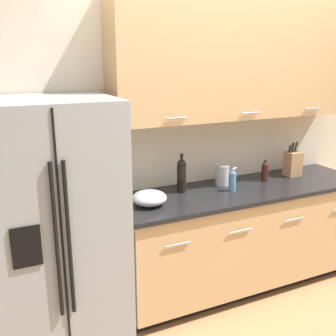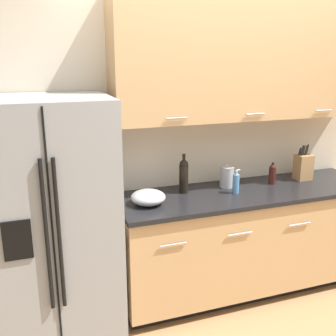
{
  "view_description": "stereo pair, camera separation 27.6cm",
  "coord_description": "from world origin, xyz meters",
  "px_view_note": "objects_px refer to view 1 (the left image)",
  "views": [
    {
      "loc": [
        -1.72,
        -1.83,
        1.94
      ],
      "look_at": [
        -0.53,
        0.71,
        1.15
      ],
      "focal_mm": 42.0,
      "sensor_mm": 36.0,
      "label": 1
    },
    {
      "loc": [
        -1.46,
        -1.94,
        1.94
      ],
      "look_at": [
        -0.53,
        0.71,
        1.15
      ],
      "focal_mm": 42.0,
      "sensor_mm": 36.0,
      "label": 2
    }
  ],
  "objects_px": {
    "oil_bottle": "(265,171)",
    "wine_bottle": "(181,175)",
    "steel_canister": "(222,175)",
    "knife_block": "(293,163)",
    "mixing_bowl": "(149,198)",
    "refrigerator": "(53,229)",
    "soap_dispenser": "(233,181)"
  },
  "relations": [
    {
      "from": "steel_canister",
      "to": "knife_block",
      "type": "bearing_deg",
      "value": -2.52
    },
    {
      "from": "mixing_bowl",
      "to": "oil_bottle",
      "type": "bearing_deg",
      "value": 6.0
    },
    {
      "from": "soap_dispenser",
      "to": "oil_bottle",
      "type": "distance_m",
      "value": 0.43
    },
    {
      "from": "oil_bottle",
      "to": "steel_canister",
      "type": "distance_m",
      "value": 0.41
    },
    {
      "from": "mixing_bowl",
      "to": "refrigerator",
      "type": "bearing_deg",
      "value": -178.18
    },
    {
      "from": "soap_dispenser",
      "to": "mixing_bowl",
      "type": "distance_m",
      "value": 0.73
    },
    {
      "from": "wine_bottle",
      "to": "soap_dispenser",
      "type": "distance_m",
      "value": 0.42
    },
    {
      "from": "refrigerator",
      "to": "knife_block",
      "type": "relative_size",
      "value": 5.42
    },
    {
      "from": "wine_bottle",
      "to": "oil_bottle",
      "type": "xyz_separation_m",
      "value": [
        0.8,
        -0.04,
        -0.05
      ]
    },
    {
      "from": "knife_block",
      "to": "oil_bottle",
      "type": "distance_m",
      "value": 0.33
    },
    {
      "from": "refrigerator",
      "to": "steel_canister",
      "type": "bearing_deg",
      "value": 7.64
    },
    {
      "from": "mixing_bowl",
      "to": "steel_canister",
      "type": "bearing_deg",
      "value": 13.08
    },
    {
      "from": "oil_bottle",
      "to": "mixing_bowl",
      "type": "height_order",
      "value": "oil_bottle"
    },
    {
      "from": "knife_block",
      "to": "oil_bottle",
      "type": "bearing_deg",
      "value": -176.89
    },
    {
      "from": "steel_canister",
      "to": "oil_bottle",
      "type": "bearing_deg",
      "value": -7.0
    },
    {
      "from": "knife_block",
      "to": "mixing_bowl",
      "type": "xyz_separation_m",
      "value": [
        -1.46,
        -0.14,
        -0.06
      ]
    },
    {
      "from": "oil_bottle",
      "to": "wine_bottle",
      "type": "bearing_deg",
      "value": 177.34
    },
    {
      "from": "soap_dispenser",
      "to": "steel_canister",
      "type": "xyz_separation_m",
      "value": [
        0.0,
        0.16,
        0.01
      ]
    },
    {
      "from": "steel_canister",
      "to": "soap_dispenser",
      "type": "bearing_deg",
      "value": -91.39
    },
    {
      "from": "oil_bottle",
      "to": "soap_dispenser",
      "type": "bearing_deg",
      "value": -164.54
    },
    {
      "from": "wine_bottle",
      "to": "soap_dispenser",
      "type": "bearing_deg",
      "value": -21.37
    },
    {
      "from": "refrigerator",
      "to": "soap_dispenser",
      "type": "distance_m",
      "value": 1.43
    },
    {
      "from": "soap_dispenser",
      "to": "steel_canister",
      "type": "distance_m",
      "value": 0.16
    },
    {
      "from": "wine_bottle",
      "to": "steel_canister",
      "type": "distance_m",
      "value": 0.39
    },
    {
      "from": "knife_block",
      "to": "steel_canister",
      "type": "distance_m",
      "value": 0.74
    },
    {
      "from": "refrigerator",
      "to": "wine_bottle",
      "type": "bearing_deg",
      "value": 9.75
    },
    {
      "from": "refrigerator",
      "to": "steel_canister",
      "type": "xyz_separation_m",
      "value": [
        1.43,
        0.19,
        0.14
      ]
    },
    {
      "from": "knife_block",
      "to": "wine_bottle",
      "type": "relative_size",
      "value": 1.0
    },
    {
      "from": "knife_block",
      "to": "wine_bottle",
      "type": "xyz_separation_m",
      "value": [
        -1.12,
        0.02,
        0.03
      ]
    },
    {
      "from": "soap_dispenser",
      "to": "steel_canister",
      "type": "relative_size",
      "value": 1.02
    },
    {
      "from": "knife_block",
      "to": "wine_bottle",
      "type": "distance_m",
      "value": 1.12
    },
    {
      "from": "refrigerator",
      "to": "soap_dispenser",
      "type": "bearing_deg",
      "value": 1.13
    }
  ]
}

